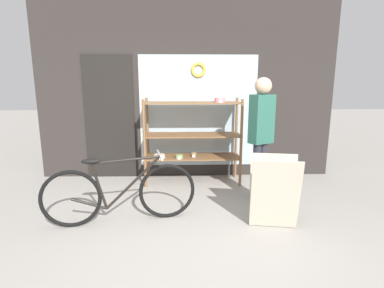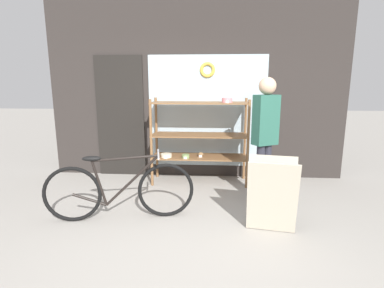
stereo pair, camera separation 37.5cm
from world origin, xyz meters
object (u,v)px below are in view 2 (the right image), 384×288
at_px(display_case, 199,134).
at_px(sandwich_board, 272,195).
at_px(bicycle, 119,190).
at_px(pedestrian, 265,131).

distance_m(display_case, sandwich_board, 1.89).
distance_m(display_case, bicycle, 1.76).
xyz_separation_m(bicycle, pedestrian, (1.82, 0.63, 0.65)).
distance_m(bicycle, sandwich_board, 1.80).
height_order(bicycle, pedestrian, pedestrian).
xyz_separation_m(display_case, sandwich_board, (0.88, -1.62, -0.40)).
bearing_deg(display_case, bicycle, -122.00).
xyz_separation_m(display_case, bicycle, (-0.90, -1.45, -0.45)).
xyz_separation_m(sandwich_board, pedestrian, (0.03, 0.80, 0.60)).
bearing_deg(pedestrian, display_case, 109.82).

